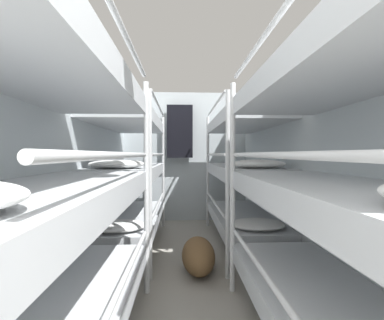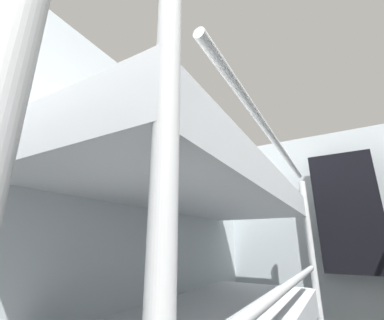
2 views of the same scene
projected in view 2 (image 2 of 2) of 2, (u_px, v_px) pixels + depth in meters
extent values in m
cube|color=silver|center=(373.00, 271.00, 1.92)|extent=(2.27, 0.06, 2.27)
cylinder|color=silver|center=(319.00, 313.00, 1.70)|extent=(0.04, 0.04, 1.78)
cylinder|color=silver|center=(290.00, 284.00, 1.05)|extent=(0.03, 1.56, 0.03)
cube|color=silver|center=(210.00, 192.00, 1.34)|extent=(0.71, 1.84, 0.15)
ellipsoid|color=white|center=(116.00, 121.00, 0.82)|extent=(0.57, 0.40, 0.09)
cylinder|color=silver|center=(275.00, 141.00, 1.24)|extent=(0.03, 1.56, 0.03)
cube|color=black|center=(347.00, 211.00, 1.97)|extent=(0.44, 0.12, 0.90)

